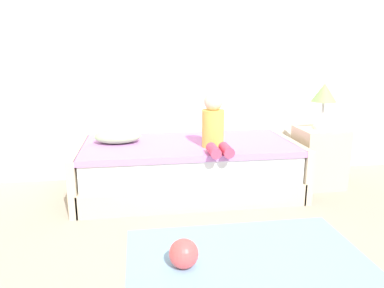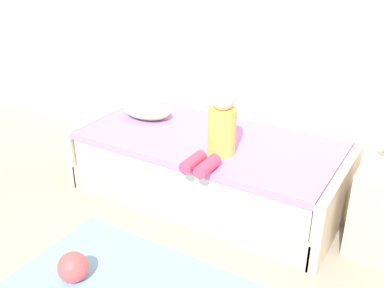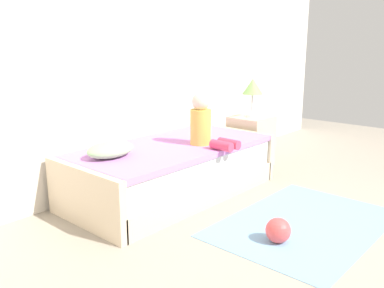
% 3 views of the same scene
% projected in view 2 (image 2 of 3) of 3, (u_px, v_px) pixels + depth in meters
% --- Properties ---
extents(wall_rear, '(7.20, 0.10, 2.90)m').
position_uv_depth(wall_rear, '(267.00, 2.00, 3.41)').
color(wall_rear, silver).
rests_on(wall_rear, ground).
extents(bed, '(2.11, 1.00, 0.50)m').
position_uv_depth(bed, '(208.00, 167.00, 3.53)').
color(bed, beige).
rests_on(bed, ground).
extents(child_figure, '(0.20, 0.51, 0.50)m').
position_uv_depth(child_figure, '(219.00, 129.00, 3.07)').
color(child_figure, gold).
rests_on(child_figure, bed).
extents(pillow, '(0.44, 0.30, 0.13)m').
position_uv_depth(pillow, '(147.00, 110.00, 3.78)').
color(pillow, '#99CC8C').
rests_on(pillow, bed).
extents(toy_ball, '(0.19, 0.19, 0.19)m').
position_uv_depth(toy_ball, '(73.00, 267.00, 2.69)').
color(toy_ball, '#E54C4C').
rests_on(toy_ball, ground).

